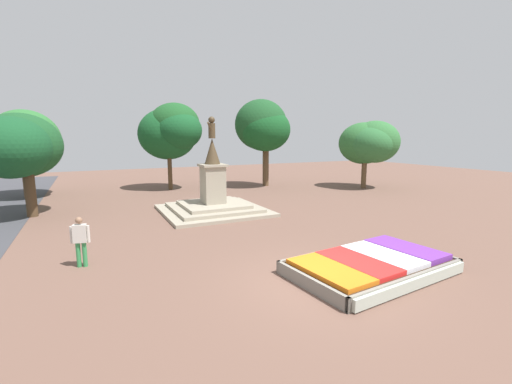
{
  "coord_description": "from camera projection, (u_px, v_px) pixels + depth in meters",
  "views": [
    {
      "loc": [
        -5.44,
        -7.28,
        3.98
      ],
      "look_at": [
        0.92,
        5.63,
        1.66
      ],
      "focal_mm": 24.0,
      "sensor_mm": 36.0,
      "label": 1
    }
  ],
  "objects": [
    {
      "name": "park_tree_street_side",
      "position": [
        172.0,
        130.0,
        25.78
      ],
      "size": [
        4.54,
        4.88,
        6.51
      ],
      "color": "#4C3823",
      "rests_on": "ground_plane"
    },
    {
      "name": "pedestrian_near_planter",
      "position": [
        80.0,
        239.0,
        10.48
      ],
      "size": [
        0.55,
        0.31,
        1.58
      ],
      "color": "#338C4C",
      "rests_on": "ground_plane"
    },
    {
      "name": "park_tree_behind_statue",
      "position": [
        263.0,
        127.0,
        26.95
      ],
      "size": [
        4.21,
        4.42,
        6.92
      ],
      "color": "brown",
      "rests_on": "ground_plane"
    },
    {
      "name": "ground_plane",
      "position": [
        316.0,
        283.0,
        9.46
      ],
      "size": [
        75.93,
        75.93,
        0.0
      ],
      "primitive_type": "plane",
      "color": "brown"
    },
    {
      "name": "park_tree_far_left",
      "position": [
        369.0,
        143.0,
        26.58
      ],
      "size": [
        4.23,
        4.56,
        5.23
      ],
      "color": "brown",
      "rests_on": "ground_plane"
    },
    {
      "name": "statue_monument",
      "position": [
        213.0,
        199.0,
        18.26
      ],
      "size": [
        5.27,
        5.27,
        5.03
      ],
      "color": "gray",
      "rests_on": "ground_plane"
    },
    {
      "name": "flower_planter",
      "position": [
        372.0,
        265.0,
        10.12
      ],
      "size": [
        5.06,
        3.36,
        0.51
      ],
      "color": "#38281C",
      "rests_on": "ground_plane"
    },
    {
      "name": "park_tree_far_right",
      "position": [
        27.0,
        142.0,
        22.44
      ],
      "size": [
        4.33,
        5.19,
        5.79
      ],
      "color": "brown",
      "rests_on": "ground_plane"
    },
    {
      "name": "park_tree_mid_canopy",
      "position": [
        16.0,
        147.0,
        16.69
      ],
      "size": [
        3.97,
        4.68,
        5.17
      ],
      "color": "#4C3823",
      "rests_on": "ground_plane"
    }
  ]
}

